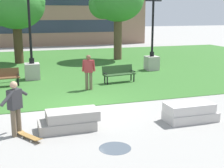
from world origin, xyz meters
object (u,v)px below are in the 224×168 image
person_skateboarder (15,105)px  park_bench_near_right (1,76)px  lamp_post_right (152,55)px  park_bench_near_left (119,73)px  person_bystander_near_lawn (89,70)px  skateboard (30,137)px  concrete_block_left (190,112)px  concrete_block_center (69,120)px  lamp_post_left (32,61)px

person_skateboarder → park_bench_near_right: (-0.60, 7.01, -0.44)m
person_skateboarder → lamp_post_right: lamp_post_right is taller
park_bench_near_left → person_bystander_near_lawn: size_ratio=1.09×
skateboard → park_bench_near_right: park_bench_near_right is taller
concrete_block_left → park_bench_near_right: size_ratio=0.98×
concrete_block_center → person_bystander_near_lawn: person_bystander_near_lawn is taller
skateboard → person_bystander_near_lawn: size_ratio=0.57×
lamp_post_left → person_bystander_near_lawn: bearing=-54.1°
concrete_block_center → lamp_post_left: bearing=94.1°
person_skateboarder → person_bystander_near_lawn: size_ratio=1.00×
park_bench_near_left → lamp_post_right: bearing=41.1°
skateboard → lamp_post_right: 12.61m
park_bench_near_right → person_bystander_near_lawn: 4.58m
concrete_block_left → park_bench_near_right: park_bench_near_right is taller
park_bench_near_right → skateboard: bearing=-82.7°
person_skateboarder → person_bystander_near_lawn: person_bystander_near_lawn is taller
park_bench_near_right → person_bystander_near_lawn: size_ratio=1.08×
concrete_block_center → park_bench_near_right: 7.34m
park_bench_near_right → lamp_post_left: bearing=39.8°
concrete_block_center → person_skateboarder: size_ratio=1.12×
concrete_block_center → park_bench_near_left: size_ratio=1.03×
park_bench_near_left → lamp_post_left: 4.94m
lamp_post_left → lamp_post_right: (7.66, 0.64, -0.05)m
skateboard → park_bench_near_left: 8.29m
lamp_post_left → concrete_block_center: bearing=-85.9°
skateboard → person_skateboarder: bearing=130.9°
skateboard → park_bench_near_left: size_ratio=0.52×
concrete_block_center → lamp_post_left: size_ratio=0.37×
skateboard → lamp_post_right: (8.33, 9.42, 0.93)m
concrete_block_left → park_bench_near_left: (-0.36, 6.57, 0.23)m
lamp_post_right → concrete_block_left: bearing=-107.2°
skateboard → park_bench_near_left: bearing=52.4°
concrete_block_left → park_bench_near_left: park_bench_near_left is taller
concrete_block_left → skateboard: size_ratio=1.85×
skateboard → park_bench_near_right: size_ratio=0.53×
park_bench_near_right → lamp_post_left: (1.63, 1.36, 0.53)m
person_skateboarder → park_bench_near_left: size_ratio=0.92×
person_skateboarder → concrete_block_left: bearing=-4.2°
person_bystander_near_lawn → park_bench_near_right: bearing=153.6°
park_bench_near_left → lamp_post_left: lamp_post_left is taller
person_skateboarder → lamp_post_left: size_ratio=0.33×
concrete_block_center → skateboard: 1.37m
concrete_block_left → person_skateboarder: size_ratio=1.05×
park_bench_near_right → person_bystander_near_lawn: bearing=-26.4°
lamp_post_left → park_bench_near_right: bearing=-140.2°
concrete_block_center → park_bench_near_right: (-2.23, 6.99, 0.23)m
concrete_block_center → concrete_block_left: size_ratio=1.06×
person_skateboarder → lamp_post_right: bearing=46.0°
concrete_block_left → lamp_post_left: (-4.75, 8.80, 0.76)m
concrete_block_left → park_bench_near_right: (-6.37, 7.44, 0.23)m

